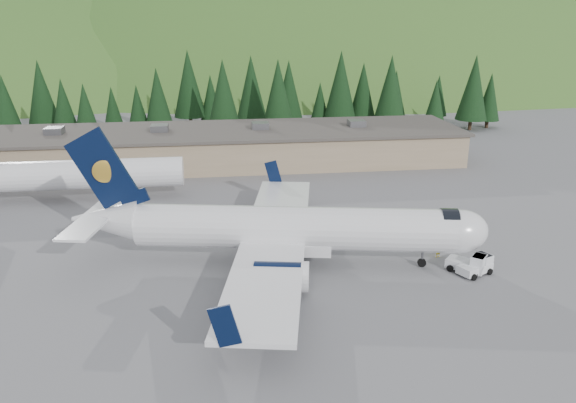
# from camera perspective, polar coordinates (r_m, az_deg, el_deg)

# --- Properties ---
(ground) EXTENTS (600.00, 600.00, 0.00)m
(ground) POSITION_cam_1_polar(r_m,az_deg,el_deg) (51.50, 0.89, -6.32)
(ground) COLOR #5B5B60
(airliner) EXTENTS (37.41, 35.31, 12.45)m
(airliner) POSITION_cam_1_polar(r_m,az_deg,el_deg) (50.26, -0.35, -2.86)
(airliner) COLOR white
(airliner) RESTS_ON ground
(second_airliner) EXTENTS (27.50, 11.00, 10.05)m
(second_airliner) POSITION_cam_1_polar(r_m,az_deg,el_deg) (72.90, -21.61, 2.61)
(second_airliner) COLOR white
(second_airliner) RESTS_ON ground
(baggage_tug_a) EXTENTS (3.45, 2.81, 1.65)m
(baggage_tug_a) POSITION_cam_1_polar(r_m,az_deg,el_deg) (52.07, 18.66, -6.18)
(baggage_tug_a) COLOR white
(baggage_tug_a) RESTS_ON ground
(baggage_tug_b) EXTENTS (3.50, 3.38, 1.73)m
(baggage_tug_b) POSITION_cam_1_polar(r_m,az_deg,el_deg) (52.12, 17.95, -6.03)
(baggage_tug_b) COLOR white
(baggage_tug_b) RESTS_ON ground
(terminal_building) EXTENTS (71.00, 17.00, 6.10)m
(terminal_building) POSITION_cam_1_polar(r_m,az_deg,el_deg) (86.38, -6.14, 5.64)
(terminal_building) COLOR #8D785B
(terminal_building) RESTS_ON ground
(ramp_worker) EXTENTS (0.70, 0.61, 1.62)m
(ramp_worker) POSITION_cam_1_polar(r_m,az_deg,el_deg) (54.37, 15.00, -4.68)
(ramp_worker) COLOR yellow
(ramp_worker) RESTS_ON ground
(tree_line) EXTENTS (112.39, 19.41, 14.02)m
(tree_line) POSITION_cam_1_polar(r_m,az_deg,el_deg) (107.91, -6.61, 10.81)
(tree_line) COLOR black
(tree_line) RESTS_ON ground
(hills) EXTENTS (614.00, 330.00, 300.00)m
(hills) POSITION_cam_1_polar(r_m,az_deg,el_deg) (280.81, 5.38, -3.50)
(hills) COLOR #265919
(hills) RESTS_ON ground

